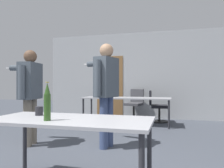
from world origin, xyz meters
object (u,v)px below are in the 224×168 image
drink_cup (39,111)px  beer_bottle (47,102)px  person_center_tall (106,85)px  person_right_polo (29,88)px  office_chair_far_left (157,107)px  office_chair_far_right (135,105)px

drink_cup → beer_bottle: bearing=-45.9°
person_center_tall → beer_bottle: (-0.06, -1.76, -0.17)m
person_right_polo → beer_bottle: bearing=-147.0°
office_chair_far_left → beer_bottle: 4.71m
person_center_tall → office_chair_far_right: size_ratio=1.91×
office_chair_far_left → office_chair_far_right: bearing=-117.7°
person_right_polo → drink_cup: bearing=-147.9°
office_chair_far_left → drink_cup: bearing=-19.8°
person_right_polo → office_chair_far_left: 3.76m
person_center_tall → beer_bottle: size_ratio=4.81×
person_center_tall → person_right_polo: size_ratio=1.05×
office_chair_far_right → beer_bottle: (-0.07, -4.90, 0.47)m
person_center_tall → office_chair_far_right: 3.20m
person_right_polo → drink_cup: person_right_polo is taller
person_right_polo → drink_cup: 1.63m
person_center_tall → office_chair_far_left: size_ratio=1.97×
person_right_polo → office_chair_far_left: bearing=-41.1°
office_chair_far_left → drink_cup: size_ratio=9.12×
office_chair_far_right → beer_bottle: beer_bottle is taller
person_right_polo → office_chair_far_left: person_right_polo is taller
office_chair_far_left → beer_bottle: bearing=-15.6°
person_right_polo → office_chair_far_right: (1.38, 3.36, -0.58)m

